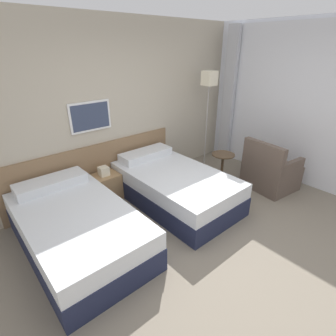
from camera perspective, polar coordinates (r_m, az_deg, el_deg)
The scene contains 9 objects.
ground_plane at distance 3.44m, azimuth 11.97°, elevation -16.89°, with size 16.00×16.00×0.00m, color slate.
wall_headboard at distance 4.38m, azimuth -11.07°, elevation 11.76°, with size 10.00×0.10×2.70m.
wall_window at distance 4.93m, azimuth 32.09°, elevation 10.45°, with size 0.21×4.74×2.70m.
bed_near_door at distance 3.44m, azimuth -19.16°, elevation -12.19°, with size 1.14×1.98×0.65m.
bed_near_window at distance 4.12m, azimuth 1.36°, elevation -3.96°, with size 1.14×1.98×0.65m.
nightstand at distance 4.31m, azimuth -13.44°, elevation -3.97°, with size 0.44×0.35×0.57m.
floor_lamp at distance 5.00m, azimuth 8.85°, elevation 16.56°, with size 0.24×0.24×1.87m.
side_table at distance 4.79m, azimuth 11.78°, elevation 1.15°, with size 0.40×0.40×0.54m.
armchair at distance 4.85m, azimuth 21.30°, elevation -0.91°, with size 0.79×0.84×0.88m.
Camera 1 is at (-2.15, -1.44, 2.27)m, focal length 28.00 mm.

